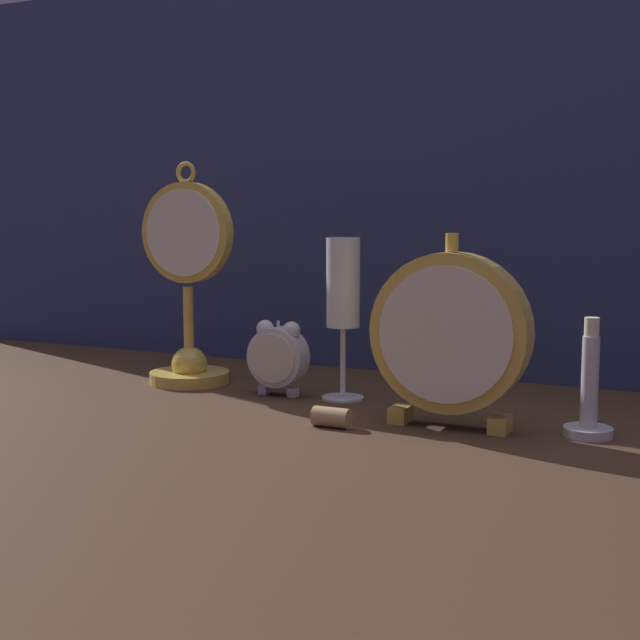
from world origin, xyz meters
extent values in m
plane|color=#422D1E|center=(0.00, 0.00, 0.00)|extent=(4.00, 4.00, 0.00)
cube|color=navy|center=(0.00, 0.33, 0.30)|extent=(1.70, 0.01, 0.60)
cylinder|color=gold|center=(-0.22, 0.12, 0.01)|extent=(0.11, 0.11, 0.02)
sphere|color=gold|center=(-0.22, 0.12, 0.03)|extent=(0.05, 0.05, 0.05)
cylinder|color=gold|center=(-0.22, 0.12, 0.07)|extent=(0.01, 0.01, 0.12)
cylinder|color=gold|center=(-0.22, 0.12, 0.21)|extent=(0.14, 0.02, 0.14)
cylinder|color=silver|center=(-0.22, 0.11, 0.21)|extent=(0.12, 0.00, 0.12)
torus|color=gold|center=(-0.22, 0.12, 0.29)|extent=(0.03, 0.01, 0.03)
cube|color=silver|center=(-0.09, 0.10, 0.01)|extent=(0.01, 0.01, 0.01)
cube|color=silver|center=(-0.05, 0.10, 0.01)|extent=(0.01, 0.01, 0.01)
cylinder|color=silver|center=(-0.07, 0.10, 0.05)|extent=(0.08, 0.03, 0.08)
cylinder|color=beige|center=(-0.07, 0.08, 0.05)|extent=(0.06, 0.00, 0.06)
sphere|color=silver|center=(-0.09, 0.10, 0.09)|extent=(0.02, 0.02, 0.02)
sphere|color=silver|center=(-0.05, 0.10, 0.09)|extent=(0.02, 0.02, 0.02)
cylinder|color=silver|center=(-0.07, 0.10, 0.09)|extent=(0.00, 0.00, 0.01)
cube|color=gold|center=(0.13, 0.03, 0.01)|extent=(0.02, 0.03, 0.02)
cube|color=gold|center=(0.24, 0.03, 0.01)|extent=(0.02, 0.03, 0.02)
cylinder|color=gold|center=(0.18, 0.03, 0.11)|extent=(0.17, 0.04, 0.17)
cylinder|color=silver|center=(0.18, 0.01, 0.11)|extent=(0.15, 0.00, 0.15)
cylinder|color=gold|center=(0.18, 0.03, 0.20)|extent=(0.01, 0.01, 0.02)
cylinder|color=silver|center=(0.02, 0.11, 0.00)|extent=(0.05, 0.05, 0.01)
cylinder|color=silver|center=(0.02, 0.11, 0.05)|extent=(0.01, 0.01, 0.09)
cylinder|color=white|center=(0.02, 0.11, 0.15)|extent=(0.04, 0.04, 0.11)
cylinder|color=#DBC675|center=(0.02, 0.11, 0.13)|extent=(0.04, 0.04, 0.07)
cylinder|color=silver|center=(0.33, 0.05, 0.01)|extent=(0.05, 0.05, 0.01)
cylinder|color=silver|center=(0.33, 0.05, 0.06)|extent=(0.02, 0.02, 0.10)
cylinder|color=silver|center=(0.33, 0.05, 0.12)|extent=(0.02, 0.02, 0.02)
cylinder|color=tan|center=(0.07, -0.03, 0.01)|extent=(0.04, 0.02, 0.02)
camera|label=1|loc=(0.47, -0.90, 0.24)|focal=50.00mm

